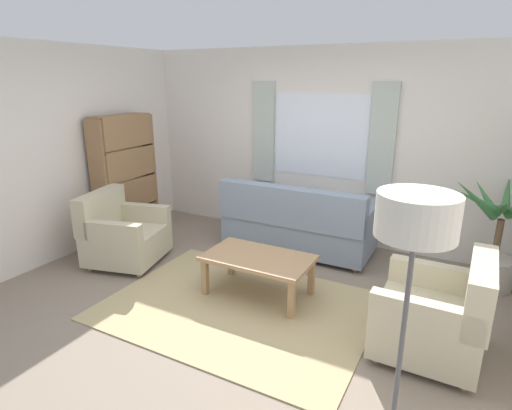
{
  "coord_description": "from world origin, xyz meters",
  "views": [
    {
      "loc": [
        1.89,
        -3.16,
        2.19
      ],
      "look_at": [
        -0.17,
        0.7,
        0.85
      ],
      "focal_mm": 29.19,
      "sensor_mm": 36.0,
      "label": 1
    }
  ],
  "objects_px": {
    "armchair_left": "(122,234)",
    "armchair_right": "(438,316)",
    "potted_plant": "(497,242)",
    "coffee_table": "(258,261)",
    "bookshelf": "(129,177)",
    "couch": "(297,225)",
    "standing_lamp": "(415,232)"
  },
  "relations": [
    {
      "from": "armchair_right",
      "to": "standing_lamp",
      "type": "bearing_deg",
      "value": -6.08
    },
    {
      "from": "coffee_table",
      "to": "potted_plant",
      "type": "xyz_separation_m",
      "value": [
        2.16,
        1.35,
        0.14
      ]
    },
    {
      "from": "armchair_left",
      "to": "armchair_right",
      "type": "xyz_separation_m",
      "value": [
        3.6,
        -0.14,
        0.0
      ]
    },
    {
      "from": "armchair_right",
      "to": "potted_plant",
      "type": "relative_size",
      "value": 0.68
    },
    {
      "from": "couch",
      "to": "standing_lamp",
      "type": "relative_size",
      "value": 1.17
    },
    {
      "from": "couch",
      "to": "standing_lamp",
      "type": "distance_m",
      "value": 3.21
    },
    {
      "from": "couch",
      "to": "armchair_right",
      "type": "xyz_separation_m",
      "value": [
        1.84,
        -1.44,
        -0.01
      ]
    },
    {
      "from": "coffee_table",
      "to": "standing_lamp",
      "type": "distance_m",
      "value": 2.28
    },
    {
      "from": "armchair_left",
      "to": "potted_plant",
      "type": "distance_m",
      "value": 4.26
    },
    {
      "from": "armchair_left",
      "to": "bookshelf",
      "type": "height_order",
      "value": "bookshelf"
    },
    {
      "from": "bookshelf",
      "to": "standing_lamp",
      "type": "distance_m",
      "value": 4.48
    },
    {
      "from": "armchair_right",
      "to": "potted_plant",
      "type": "bearing_deg",
      "value": 165.57
    },
    {
      "from": "couch",
      "to": "potted_plant",
      "type": "xyz_separation_m",
      "value": [
        2.26,
        0.09,
        0.16
      ]
    },
    {
      "from": "couch",
      "to": "standing_lamp",
      "type": "xyz_separation_m",
      "value": [
        1.7,
        -2.52,
        1.04
      ]
    },
    {
      "from": "couch",
      "to": "potted_plant",
      "type": "relative_size",
      "value": 1.47
    },
    {
      "from": "armchair_left",
      "to": "potted_plant",
      "type": "height_order",
      "value": "potted_plant"
    },
    {
      "from": "coffee_table",
      "to": "couch",
      "type": "bearing_deg",
      "value": 94.67
    },
    {
      "from": "couch",
      "to": "armchair_left",
      "type": "height_order",
      "value": "couch"
    },
    {
      "from": "coffee_table",
      "to": "standing_lamp",
      "type": "xyz_separation_m",
      "value": [
        1.6,
        -1.26,
        1.03
      ]
    },
    {
      "from": "standing_lamp",
      "to": "couch",
      "type": "bearing_deg",
      "value": 124.08
    },
    {
      "from": "armchair_left",
      "to": "standing_lamp",
      "type": "bearing_deg",
      "value": -123.38
    },
    {
      "from": "coffee_table",
      "to": "potted_plant",
      "type": "bearing_deg",
      "value": 32.01
    },
    {
      "from": "bookshelf",
      "to": "standing_lamp",
      "type": "relative_size",
      "value": 1.06
    },
    {
      "from": "potted_plant",
      "to": "couch",
      "type": "bearing_deg",
      "value": -177.81
    },
    {
      "from": "armchair_left",
      "to": "armchair_right",
      "type": "relative_size",
      "value": 1.15
    },
    {
      "from": "armchair_left",
      "to": "armchair_right",
      "type": "bearing_deg",
      "value": -106.27
    },
    {
      "from": "couch",
      "to": "potted_plant",
      "type": "height_order",
      "value": "potted_plant"
    },
    {
      "from": "coffee_table",
      "to": "standing_lamp",
      "type": "relative_size",
      "value": 0.68
    },
    {
      "from": "couch",
      "to": "coffee_table",
      "type": "bearing_deg",
      "value": 94.67
    },
    {
      "from": "armchair_right",
      "to": "bookshelf",
      "type": "xyz_separation_m",
      "value": [
        -4.14,
        0.86,
        0.52
      ]
    },
    {
      "from": "couch",
      "to": "armchair_right",
      "type": "bearing_deg",
      "value": 141.87
    },
    {
      "from": "armchair_right",
      "to": "armchair_left",
      "type": "bearing_deg",
      "value": -91.14
    }
  ]
}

